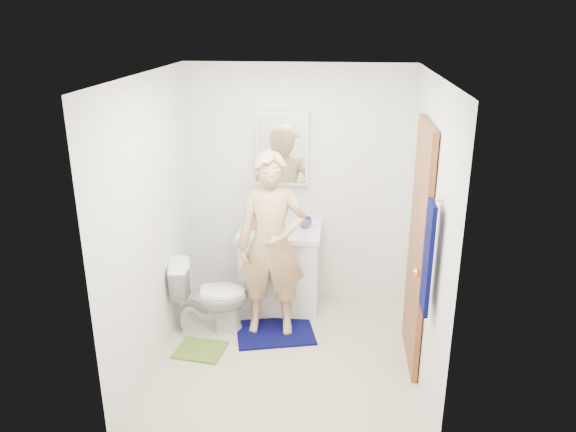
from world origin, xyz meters
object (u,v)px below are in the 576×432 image
at_px(medicine_cabinet, 282,148).
at_px(toilet, 210,296).
at_px(vanity_cabinet, 280,271).
at_px(man, 271,245).
at_px(toothbrush_cup, 306,222).
at_px(towel, 428,258).
at_px(soap_dispenser, 254,219).

bearing_deg(medicine_cabinet, toilet, -129.91).
relative_size(vanity_cabinet, toilet, 1.13).
relative_size(vanity_cabinet, man, 0.47).
height_order(vanity_cabinet, medicine_cabinet, medicine_cabinet).
distance_m(medicine_cabinet, toothbrush_cup, 0.76).
bearing_deg(towel, vanity_cabinet, 128.47).
xyz_separation_m(toilet, soap_dispenser, (0.36, 0.47, 0.60)).
xyz_separation_m(soap_dispenser, man, (0.22, -0.44, -0.08)).
bearing_deg(soap_dispenser, toilet, -126.98).
relative_size(towel, toothbrush_cup, 6.39).
distance_m(medicine_cabinet, man, 1.00).
height_order(towel, toilet, towel).
bearing_deg(man, soap_dispenser, 114.05).
bearing_deg(toothbrush_cup, vanity_cabinet, -164.66).
xyz_separation_m(towel, soap_dispenser, (-1.43, 1.46, -0.30)).
xyz_separation_m(medicine_cabinet, towel, (1.18, -1.71, -0.35)).
relative_size(soap_dispenser, man, 0.12).
distance_m(vanity_cabinet, man, 0.67).
height_order(medicine_cabinet, towel, medicine_cabinet).
relative_size(medicine_cabinet, toilet, 0.99).
relative_size(towel, toilet, 1.13).
relative_size(towel, man, 0.47).
distance_m(towel, soap_dispenser, 2.06).
bearing_deg(towel, soap_dispenser, 134.39).
bearing_deg(medicine_cabinet, towel, -55.39).
height_order(toothbrush_cup, man, man).
xyz_separation_m(toilet, man, (0.58, 0.03, 0.52)).
bearing_deg(medicine_cabinet, soap_dispenser, -134.84).
relative_size(toothbrush_cup, man, 0.07).
bearing_deg(towel, toothbrush_cup, 121.13).
height_order(medicine_cabinet, toilet, medicine_cabinet).
distance_m(vanity_cabinet, towel, 2.08).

